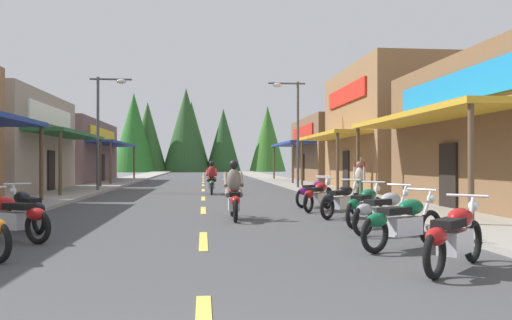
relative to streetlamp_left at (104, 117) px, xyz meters
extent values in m
cube|color=#424244|center=(4.91, 8.57, -3.84)|extent=(9.66, 95.13, 0.10)
cube|color=#9E9991|center=(-1.29, 8.57, -3.73)|extent=(2.74, 95.13, 0.12)
cube|color=gray|center=(11.11, 8.57, -3.73)|extent=(2.74, 95.13, 0.12)
cube|color=#E0C64C|center=(4.91, -16.63, -3.78)|extent=(0.16, 2.40, 0.01)
cube|color=#E0C64C|center=(4.91, -10.27, -3.78)|extent=(0.16, 2.40, 0.01)
cube|color=#E0C64C|center=(4.91, -4.96, -3.78)|extent=(0.16, 2.40, 0.01)
cube|color=#E0C64C|center=(4.91, 1.47, -3.78)|extent=(0.16, 2.40, 0.01)
cube|color=#E0C64C|center=(4.91, 7.59, -3.78)|extent=(0.16, 2.40, 0.01)
cube|color=#E0C64C|center=(4.91, 12.88, -3.78)|extent=(0.16, 2.40, 0.01)
cube|color=#E0C64C|center=(4.91, 18.05, -3.78)|extent=(0.16, 2.40, 0.01)
cube|color=#E0C64C|center=(4.91, 23.67, -3.78)|extent=(0.16, 2.40, 0.01)
cube|color=#E0C64C|center=(4.91, 28.74, -3.78)|extent=(0.16, 2.40, 0.01)
cube|color=#E0C64C|center=(4.91, 34.33, -3.78)|extent=(0.16, 2.40, 0.01)
cube|color=#E0C64C|center=(4.91, 40.18, -3.78)|extent=(0.16, 2.40, 0.01)
cube|color=#E0C64C|center=(4.91, 45.19, -3.78)|extent=(0.16, 2.40, 0.01)
cylinder|color=brown|center=(-1.06, -6.66, -2.38)|extent=(0.14, 0.14, 2.82)
cube|color=#236033|center=(-1.76, 0.18, -0.89)|extent=(1.80, 8.95, 0.16)
cylinder|color=brown|center=(-1.06, -4.10, -2.38)|extent=(0.14, 0.14, 2.82)
cylinder|color=brown|center=(-1.06, 4.46, -2.38)|extent=(0.14, 0.14, 2.82)
cube|color=white|center=(-2.60, 0.18, 0.04)|extent=(0.10, 6.96, 0.90)
cube|color=black|center=(-2.62, 0.18, -2.74)|extent=(0.08, 1.10, 2.10)
cube|color=brown|center=(-6.32, 13.65, -1.50)|extent=(7.33, 13.29, 4.59)
cube|color=navy|center=(-1.76, 13.65, -0.89)|extent=(1.80, 11.96, 0.16)
cylinder|color=brown|center=(-1.06, 7.87, -2.38)|extent=(0.14, 0.14, 2.82)
cylinder|color=brown|center=(-1.06, 19.43, -2.38)|extent=(0.14, 0.14, 2.82)
cube|color=yellow|center=(-2.60, 13.65, -0.21)|extent=(0.10, 9.30, 0.90)
cube|color=black|center=(-2.62, 13.65, -2.74)|extent=(0.08, 1.10, 2.10)
cube|color=gold|center=(11.58, -11.25, -0.89)|extent=(1.80, 8.98, 0.16)
cylinder|color=brown|center=(10.88, -15.54, -2.38)|extent=(0.14, 0.14, 2.82)
cylinder|color=brown|center=(10.88, -6.96, -2.38)|extent=(0.14, 0.14, 2.82)
cube|color=#197FCC|center=(12.42, -11.25, -0.05)|extent=(0.10, 6.99, 0.90)
cube|color=black|center=(12.44, -11.25, -2.74)|extent=(0.08, 1.10, 2.10)
cube|color=olive|center=(16.33, 0.33, -0.53)|extent=(7.71, 9.80, 6.51)
cube|color=gold|center=(11.58, 0.33, -0.89)|extent=(1.80, 8.82, 0.16)
cylinder|color=brown|center=(10.88, -3.88, -2.38)|extent=(0.14, 0.14, 2.82)
cylinder|color=brown|center=(10.88, 4.54, -2.38)|extent=(0.14, 0.14, 2.82)
cube|color=red|center=(12.42, 0.33, 1.29)|extent=(0.10, 6.86, 0.90)
cube|color=black|center=(12.44, 0.33, -2.74)|extent=(0.08, 1.10, 2.10)
cube|color=brown|center=(16.79, 12.47, -1.36)|extent=(8.63, 10.75, 4.85)
cube|color=navy|center=(11.58, 12.47, -0.89)|extent=(1.80, 9.67, 0.16)
cylinder|color=brown|center=(10.88, 7.83, -2.38)|extent=(0.14, 0.14, 2.82)
cylinder|color=brown|center=(10.88, 17.11, -2.38)|extent=(0.14, 0.14, 2.82)
cube|color=red|center=(12.42, 12.47, 0.00)|extent=(0.10, 7.52, 0.90)
cube|color=black|center=(12.44, 12.47, -2.74)|extent=(0.08, 1.10, 2.10)
cylinder|color=#474C51|center=(-0.32, 0.00, -0.91)|extent=(0.14, 0.14, 5.76)
cylinder|color=#474C51|center=(0.31, 0.00, 1.88)|extent=(2.06, 0.10, 0.10)
ellipsoid|color=silver|center=(0.83, 0.00, 1.78)|extent=(0.50, 0.30, 0.24)
cylinder|color=#474C51|center=(10.14, 1.89, -0.80)|extent=(0.14, 0.14, 5.98)
cylinder|color=#474C51|center=(9.51, 1.89, 2.09)|extent=(2.06, 0.10, 0.10)
ellipsoid|color=silver|center=(8.99, 1.89, 1.99)|extent=(0.50, 0.30, 0.24)
torus|color=black|center=(8.94, -19.20, -3.47)|extent=(0.53, 0.52, 0.64)
torus|color=black|center=(7.87, -20.24, -3.47)|extent=(0.53, 0.52, 0.64)
cube|color=silver|center=(8.40, -19.72, -3.39)|extent=(0.70, 0.69, 0.32)
ellipsoid|color=#A51414|center=(8.55, -19.58, -3.07)|extent=(0.62, 0.62, 0.28)
cube|color=black|center=(8.23, -19.89, -3.11)|extent=(0.63, 0.62, 0.12)
ellipsoid|color=#A51414|center=(7.90, -20.21, -3.24)|extent=(0.48, 0.48, 0.24)
cylinder|color=silver|center=(8.85, -19.29, -3.14)|extent=(0.31, 0.30, 0.71)
cylinder|color=silver|center=(8.76, -19.37, -2.77)|extent=(0.45, 0.46, 0.04)
sphere|color=white|center=(8.97, -19.18, -2.94)|extent=(0.16, 0.16, 0.16)
torus|color=black|center=(9.02, -17.54, -3.47)|extent=(0.60, 0.41, 0.64)
torus|color=black|center=(7.73, -18.30, -3.47)|extent=(0.60, 0.41, 0.64)
cube|color=silver|center=(8.38, -17.92, -3.39)|extent=(0.75, 0.59, 0.32)
ellipsoid|color=#0C5933|center=(8.55, -17.82, -3.07)|extent=(0.64, 0.56, 0.28)
cube|color=black|center=(8.16, -18.05, -3.11)|extent=(0.66, 0.54, 0.12)
ellipsoid|color=#0C5933|center=(7.77, -18.27, -3.24)|extent=(0.50, 0.43, 0.24)
cylinder|color=silver|center=(8.91, -17.61, -3.14)|extent=(0.35, 0.24, 0.71)
cylinder|color=silver|center=(8.81, -17.67, -2.77)|extent=(0.34, 0.54, 0.04)
sphere|color=white|center=(9.05, -17.53, -2.94)|extent=(0.16, 0.16, 0.16)
torus|color=black|center=(9.35, -15.55, -3.47)|extent=(0.58, 0.45, 0.64)
torus|color=black|center=(8.12, -16.40, -3.47)|extent=(0.58, 0.45, 0.64)
cube|color=silver|center=(8.74, -15.98, -3.39)|extent=(0.74, 0.63, 0.32)
ellipsoid|color=#99999E|center=(8.90, -15.86, -3.07)|extent=(0.64, 0.58, 0.28)
cube|color=black|center=(8.53, -16.12, -3.11)|extent=(0.65, 0.57, 0.12)
ellipsoid|color=#99999E|center=(8.16, -16.37, -3.24)|extent=(0.50, 0.45, 0.24)
cylinder|color=silver|center=(9.25, -15.63, -3.14)|extent=(0.34, 0.26, 0.71)
cylinder|color=silver|center=(9.15, -15.69, -2.77)|extent=(0.37, 0.52, 0.04)
sphere|color=white|center=(9.38, -15.53, -2.94)|extent=(0.16, 0.16, 0.16)
torus|color=black|center=(9.25, -13.94, -3.47)|extent=(0.49, 0.56, 0.64)
torus|color=black|center=(8.29, -15.09, -3.47)|extent=(0.49, 0.56, 0.64)
cube|color=silver|center=(8.77, -14.51, -3.39)|extent=(0.66, 0.72, 0.32)
ellipsoid|color=#0C5933|center=(8.90, -14.36, -3.07)|extent=(0.60, 0.63, 0.28)
cube|color=black|center=(8.61, -14.70, -3.11)|extent=(0.60, 0.64, 0.12)
ellipsoid|color=#0C5933|center=(8.32, -15.05, -3.24)|extent=(0.47, 0.49, 0.24)
cylinder|color=silver|center=(9.17, -14.04, -3.14)|extent=(0.28, 0.32, 0.71)
cylinder|color=silver|center=(9.09, -14.13, -2.77)|extent=(0.49, 0.42, 0.04)
sphere|color=white|center=(9.27, -13.91, -2.94)|extent=(0.16, 0.16, 0.16)
torus|color=black|center=(9.23, -12.16, -3.47)|extent=(0.53, 0.52, 0.64)
torus|color=black|center=(8.16, -13.21, -3.47)|extent=(0.53, 0.52, 0.64)
cube|color=silver|center=(8.69, -12.68, -3.39)|extent=(0.70, 0.69, 0.32)
ellipsoid|color=black|center=(8.83, -12.54, -3.07)|extent=(0.62, 0.62, 0.28)
cube|color=black|center=(8.51, -12.86, -3.11)|extent=(0.62, 0.62, 0.12)
ellipsoid|color=black|center=(8.19, -13.18, -3.24)|extent=(0.48, 0.48, 0.24)
cylinder|color=silver|center=(9.13, -12.25, -3.14)|extent=(0.31, 0.30, 0.71)
cylinder|color=silver|center=(9.05, -12.33, -2.77)|extent=(0.45, 0.46, 0.04)
sphere|color=white|center=(9.25, -12.14, -2.94)|extent=(0.16, 0.16, 0.16)
torus|color=black|center=(8.90, -10.15, -3.47)|extent=(0.45, 0.58, 0.64)
torus|color=black|center=(8.03, -11.37, -3.47)|extent=(0.45, 0.58, 0.64)
cube|color=silver|center=(8.46, -10.76, -3.39)|extent=(0.63, 0.73, 0.32)
ellipsoid|color=#A51414|center=(8.58, -10.60, -3.07)|extent=(0.59, 0.64, 0.28)
cube|color=black|center=(8.32, -10.97, -3.11)|extent=(0.58, 0.65, 0.12)
ellipsoid|color=#A51414|center=(8.06, -11.33, -3.24)|extent=(0.45, 0.50, 0.24)
cylinder|color=silver|center=(8.82, -10.26, -3.14)|extent=(0.26, 0.34, 0.71)
cylinder|color=silver|center=(8.75, -10.36, -2.77)|extent=(0.51, 0.38, 0.04)
sphere|color=white|center=(8.92, -10.13, -2.94)|extent=(0.16, 0.16, 0.16)
torus|color=black|center=(9.25, -8.67, -3.47)|extent=(0.54, 0.51, 0.64)
torus|color=black|center=(8.15, -9.69, -3.47)|extent=(0.54, 0.51, 0.64)
cube|color=silver|center=(8.70, -9.18, -3.39)|extent=(0.70, 0.68, 0.32)
ellipsoid|color=#721972|center=(8.85, -9.04, -3.07)|extent=(0.63, 0.62, 0.28)
cube|color=black|center=(8.52, -9.35, -3.11)|extent=(0.63, 0.61, 0.12)
ellipsoid|color=#721972|center=(8.19, -9.65, -3.24)|extent=(0.49, 0.47, 0.24)
cylinder|color=silver|center=(9.16, -8.76, -3.14)|extent=(0.31, 0.30, 0.71)
cylinder|color=silver|center=(9.07, -8.84, -2.77)|extent=(0.44, 0.47, 0.04)
sphere|color=white|center=(9.28, -8.65, -2.94)|extent=(0.16, 0.16, 0.16)
torus|color=black|center=(1.88, -16.73, -3.47)|extent=(0.59, 0.43, 0.64)
cube|color=silver|center=(1.24, -16.33, -3.39)|extent=(0.74, 0.61, 0.32)
ellipsoid|color=#A51414|center=(1.08, -16.22, -3.07)|extent=(0.64, 0.57, 0.28)
cube|color=black|center=(1.46, -16.46, -3.11)|extent=(0.66, 0.56, 0.12)
ellipsoid|color=#A51414|center=(1.84, -16.70, -3.24)|extent=(0.50, 0.44, 0.24)
torus|color=black|center=(0.57, -14.19, -3.47)|extent=(0.47, 0.57, 0.64)
torus|color=black|center=(1.49, -15.37, -3.47)|extent=(0.47, 0.57, 0.64)
cube|color=silver|center=(1.03, -14.78, -3.39)|extent=(0.65, 0.72, 0.32)
ellipsoid|color=black|center=(0.90, -14.62, -3.07)|extent=(0.60, 0.64, 0.28)
cube|color=black|center=(1.18, -14.98, -3.11)|extent=(0.59, 0.64, 0.12)
ellipsoid|color=black|center=(1.46, -15.33, -3.24)|extent=(0.46, 0.49, 0.24)
cylinder|color=silver|center=(0.65, -14.29, -3.14)|extent=(0.28, 0.33, 0.71)
cylinder|color=silver|center=(0.72, -14.39, -2.77)|extent=(0.50, 0.40, 0.04)
sphere|color=white|center=(0.55, -14.17, -2.94)|extent=(0.16, 0.16, 0.16)
torus|color=black|center=(5.71, -12.17, -3.47)|extent=(0.10, 0.64, 0.64)
torus|color=black|center=(5.71, -13.67, -3.47)|extent=(0.10, 0.64, 0.64)
cube|color=silver|center=(5.71, -12.92, -3.39)|extent=(0.28, 0.70, 0.32)
ellipsoid|color=#A51414|center=(5.71, -12.72, -3.07)|extent=(0.32, 0.56, 0.28)
cube|color=black|center=(5.71, -13.17, -3.11)|extent=(0.28, 0.60, 0.12)
ellipsoid|color=#A51414|center=(5.71, -13.62, -3.24)|extent=(0.24, 0.44, 0.24)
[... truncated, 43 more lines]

